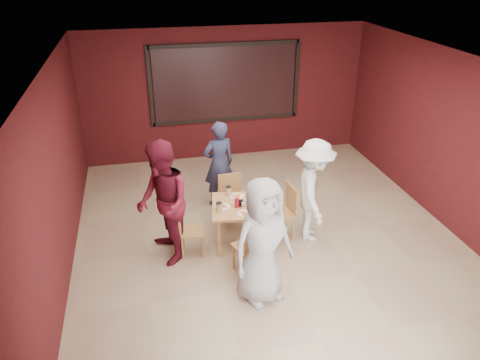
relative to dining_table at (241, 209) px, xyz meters
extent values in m
plane|color=tan|center=(0.45, 0.01, -0.61)|extent=(7.00, 7.00, 0.00)
cube|color=black|center=(0.45, 3.46, 1.04)|extent=(3.00, 0.02, 1.50)
cube|color=#CA8053|center=(0.00, 0.00, 0.06)|extent=(1.00, 1.00, 0.04)
cylinder|color=#CA8053|center=(-0.28, 0.40, -0.28)|extent=(0.06, 0.06, 0.65)
cylinder|color=#CA8053|center=(0.40, 0.29, -0.28)|extent=(0.06, 0.06, 0.65)
cylinder|color=#CA8053|center=(-0.40, -0.28, -0.28)|extent=(0.06, 0.06, 0.65)
cylinder|color=#CA8053|center=(0.28, -0.40, -0.28)|extent=(0.06, 0.06, 0.65)
cylinder|color=white|center=(0.00, -0.27, 0.08)|extent=(0.22, 0.22, 0.01)
cone|color=#E0994F|center=(0.00, -0.27, 0.10)|extent=(0.20, 0.20, 0.02)
cylinder|color=#F1E8BF|center=(0.12, -0.36, 0.15)|extent=(0.09, 0.09, 0.14)
cylinder|color=black|center=(0.12, -0.36, 0.22)|extent=(0.09, 0.09, 0.01)
cylinder|color=white|center=(0.00, 0.27, 0.08)|extent=(0.22, 0.22, 0.01)
cone|color=#E0994F|center=(0.00, 0.27, 0.10)|extent=(0.20, 0.20, 0.02)
cylinder|color=#F1E8BF|center=(-0.12, 0.36, 0.15)|extent=(0.09, 0.09, 0.14)
cylinder|color=black|center=(-0.12, 0.36, 0.22)|extent=(0.09, 0.09, 0.01)
cylinder|color=white|center=(-0.27, 0.00, 0.08)|extent=(0.22, 0.22, 0.01)
cone|color=#E0994F|center=(-0.27, 0.00, 0.10)|extent=(0.20, 0.20, 0.02)
cylinder|color=#F1E8BF|center=(-0.36, -0.12, 0.15)|extent=(0.09, 0.09, 0.14)
cylinder|color=black|center=(-0.36, -0.12, 0.22)|extent=(0.09, 0.09, 0.01)
cylinder|color=white|center=(0.27, 0.00, 0.08)|extent=(0.22, 0.22, 0.01)
cone|color=#E0994F|center=(0.27, 0.00, 0.10)|extent=(0.20, 0.20, 0.02)
cylinder|color=#F1E8BF|center=(0.36, 0.12, 0.15)|extent=(0.09, 0.09, 0.14)
cylinder|color=black|center=(0.36, 0.12, 0.22)|extent=(0.09, 0.09, 0.01)
cylinder|color=beige|center=(0.07, -0.03, 0.13)|extent=(0.06, 0.06, 0.10)
cylinder|color=beige|center=(0.02, -0.07, 0.12)|extent=(0.05, 0.05, 0.08)
cylinder|color=#A30B1C|center=(-0.07, -0.04, 0.15)|extent=(0.07, 0.07, 0.15)
cube|color=black|center=(-0.03, -0.02, 0.13)|extent=(0.12, 0.09, 0.10)
cube|color=#A2793F|center=(-0.04, -0.74, -0.19)|extent=(0.51, 0.51, 0.04)
cylinder|color=#A2793F|center=(0.07, -0.53, -0.41)|extent=(0.03, 0.03, 0.40)
cylinder|color=#A2793F|center=(-0.24, -0.63, -0.41)|extent=(0.03, 0.03, 0.40)
cylinder|color=#A2793F|center=(0.17, -0.84, -0.41)|extent=(0.03, 0.03, 0.40)
cylinder|color=#A2793F|center=(-0.14, -0.94, -0.41)|extent=(0.03, 0.03, 0.40)
cube|color=#A2793F|center=(0.02, -0.91, 0.04)|extent=(0.40, 0.16, 0.39)
cube|color=#A2793F|center=(0.01, 0.63, -0.20)|extent=(0.43, 0.43, 0.04)
cylinder|color=#A2793F|center=(-0.14, 0.46, -0.41)|extent=(0.03, 0.03, 0.39)
cylinder|color=#A2793F|center=(0.18, 0.48, -0.41)|extent=(0.03, 0.03, 0.39)
cylinder|color=#A2793F|center=(-0.17, 0.79, -0.41)|extent=(0.03, 0.03, 0.39)
cylinder|color=#A2793F|center=(0.16, 0.81, -0.41)|extent=(0.03, 0.03, 0.39)
cube|color=#A2793F|center=(0.00, 0.82, 0.03)|extent=(0.40, 0.06, 0.38)
cube|color=#A2793F|center=(-0.76, -0.09, -0.23)|extent=(0.43, 0.43, 0.04)
cylinder|color=#A2793F|center=(-0.64, -0.26, -0.43)|extent=(0.03, 0.03, 0.36)
cylinder|color=#A2793F|center=(-0.59, 0.04, -0.43)|extent=(0.03, 0.03, 0.36)
cylinder|color=#A2793F|center=(-0.94, -0.21, -0.43)|extent=(0.03, 0.03, 0.36)
cylinder|color=#A2793F|center=(-0.89, 0.09, -0.43)|extent=(0.03, 0.03, 0.36)
cube|color=#A2793F|center=(-0.93, -0.06, -0.01)|extent=(0.09, 0.37, 0.35)
cube|color=#A2793F|center=(0.65, 0.06, -0.18)|extent=(0.46, 0.46, 0.04)
cylinder|color=#A2793F|center=(0.46, 0.21, -0.40)|extent=(0.04, 0.04, 0.41)
cylinder|color=#A2793F|center=(0.49, -0.13, -0.40)|extent=(0.04, 0.04, 0.41)
cylinder|color=#A2793F|center=(0.80, 0.24, -0.40)|extent=(0.04, 0.04, 0.41)
cylinder|color=#A2793F|center=(0.83, -0.10, -0.40)|extent=(0.04, 0.04, 0.41)
cube|color=#A2793F|center=(0.84, 0.08, 0.07)|extent=(0.07, 0.42, 0.40)
imported|color=#A6A6A6|center=(-0.01, -1.29, 0.26)|extent=(0.99, 0.81, 1.74)
imported|color=#2D3051|center=(-0.09, 1.33, 0.18)|extent=(0.65, 0.50, 1.57)
imported|color=maroon|center=(-1.17, -0.13, 0.32)|extent=(0.85, 1.01, 1.86)
imported|color=white|center=(1.14, -0.06, 0.22)|extent=(0.84, 1.18, 1.66)
camera|label=1|loc=(-1.36, -6.03, 3.58)|focal=35.00mm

